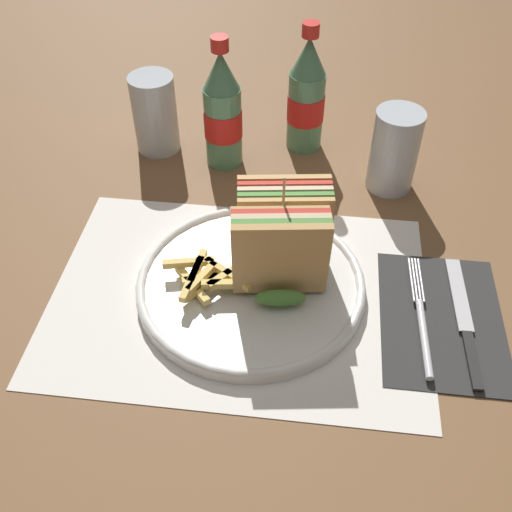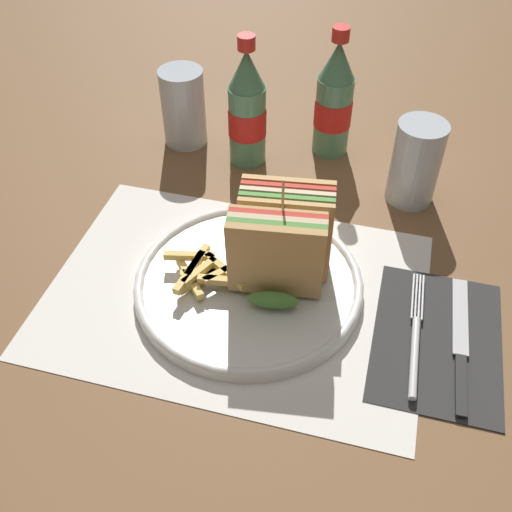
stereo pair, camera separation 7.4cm
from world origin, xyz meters
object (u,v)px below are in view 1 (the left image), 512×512
knife (464,320)px  coke_bottle_far (306,97)px  coke_bottle_near (223,112)px  fork (423,325)px  glass_near (394,150)px  plate_main (254,284)px  glass_far (155,114)px  club_sandwich (282,239)px

knife → coke_bottle_far: size_ratio=0.98×
coke_bottle_near → coke_bottle_far: size_ratio=1.00×
fork → glass_near: glass_near is taller
plate_main → glass_far: bearing=123.1°
knife → fork: bearing=-164.6°
coke_bottle_near → glass_near: coke_bottle_near is taller
glass_near → glass_far: (-0.37, 0.06, 0.00)m
plate_main → club_sandwich: (0.03, 0.02, 0.06)m
coke_bottle_far → glass_far: coke_bottle_far is taller
coke_bottle_near → coke_bottle_far: same height
plate_main → coke_bottle_far: size_ratio=1.40×
club_sandwich → fork: bearing=-18.4°
coke_bottle_near → glass_far: size_ratio=1.64×
knife → coke_bottle_near: size_ratio=0.98×
plate_main → knife: (0.26, -0.02, -0.00)m
glass_near → glass_far: size_ratio=1.00×
fork → glass_near: (-0.03, 0.28, 0.05)m
fork → glass_far: (-0.40, 0.34, 0.05)m
club_sandwich → knife: (0.22, -0.04, -0.07)m
plate_main → coke_bottle_far: 0.34m
plate_main → fork: (0.21, -0.04, -0.00)m
glass_near → glass_far: same height
club_sandwich → fork: size_ratio=0.79×
knife → glass_near: bearing=105.3°
club_sandwich → glass_far: size_ratio=1.19×
fork → glass_far: 0.52m
coke_bottle_far → glass_far: bearing=-171.7°
coke_bottle_near → glass_near: bearing=-7.1°
coke_bottle_far → knife: bearing=-58.8°
plate_main → glass_near: glass_near is taller
club_sandwich → glass_far: club_sandwich is taller
plate_main → club_sandwich: 0.07m
fork → coke_bottle_far: size_ratio=0.91×
knife → glass_far: glass_far is taller
club_sandwich → glass_near: bearing=56.8°
plate_main → coke_bottle_far: (0.04, 0.33, 0.08)m
fork → glass_far: bearing=138.2°
fork → coke_bottle_near: (-0.28, 0.31, 0.08)m
club_sandwich → glass_far: (-0.22, 0.28, -0.01)m
plate_main → club_sandwich: bearing=29.0°
glass_near → fork: bearing=-84.0°
fork → glass_near: 0.28m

